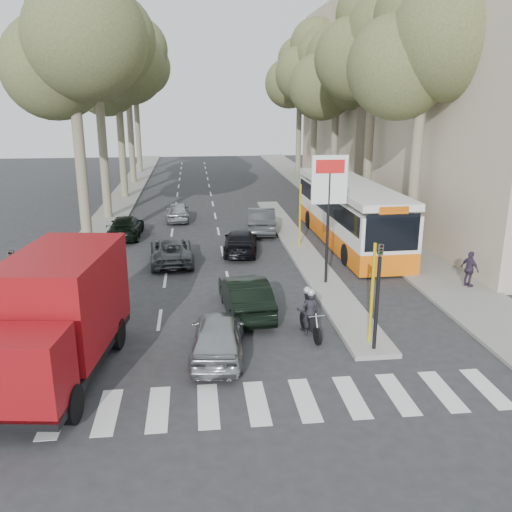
{
  "coord_description": "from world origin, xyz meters",
  "views": [
    {
      "loc": [
        -2.28,
        -16.69,
        7.83
      ],
      "look_at": [
        0.15,
        4.45,
        1.6
      ],
      "focal_mm": 38.0,
      "sensor_mm": 36.0,
      "label": 1
    }
  ],
  "objects_px": {
    "silver_hatchback": "(218,336)",
    "dark_hatchback": "(245,295)",
    "red_truck": "(58,315)",
    "city_bus": "(349,211)",
    "motorcycle": "(309,313)"
  },
  "relations": [
    {
      "from": "silver_hatchback",
      "to": "dark_hatchback",
      "type": "bearing_deg",
      "value": -103.72
    },
    {
      "from": "red_truck",
      "to": "dark_hatchback",
      "type": "bearing_deg",
      "value": 42.95
    },
    {
      "from": "silver_hatchback",
      "to": "red_truck",
      "type": "height_order",
      "value": "red_truck"
    },
    {
      "from": "city_bus",
      "to": "motorcycle",
      "type": "xyz_separation_m",
      "value": [
        -4.73,
        -11.79,
        -1.02
      ]
    },
    {
      "from": "red_truck",
      "to": "motorcycle",
      "type": "relative_size",
      "value": 3.48
    },
    {
      "from": "red_truck",
      "to": "motorcycle",
      "type": "xyz_separation_m",
      "value": [
        7.74,
        2.01,
        -1.11
      ]
    },
    {
      "from": "silver_hatchback",
      "to": "red_truck",
      "type": "bearing_deg",
      "value": 13.79
    },
    {
      "from": "dark_hatchback",
      "to": "city_bus",
      "type": "bearing_deg",
      "value": -129.29
    },
    {
      "from": "silver_hatchback",
      "to": "city_bus",
      "type": "bearing_deg",
      "value": -115.38
    },
    {
      "from": "motorcycle",
      "to": "dark_hatchback",
      "type": "bearing_deg",
      "value": 126.34
    },
    {
      "from": "dark_hatchback",
      "to": "city_bus",
      "type": "relative_size",
      "value": 0.33
    },
    {
      "from": "city_bus",
      "to": "motorcycle",
      "type": "height_order",
      "value": "city_bus"
    },
    {
      "from": "dark_hatchback",
      "to": "red_truck",
      "type": "xyz_separation_m",
      "value": [
        -5.77,
        -4.06,
        1.16
      ]
    },
    {
      "from": "silver_hatchback",
      "to": "city_bus",
      "type": "relative_size",
      "value": 0.31
    },
    {
      "from": "dark_hatchback",
      "to": "motorcycle",
      "type": "relative_size",
      "value": 2.18
    }
  ]
}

